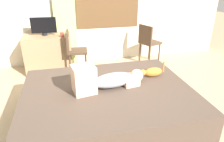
% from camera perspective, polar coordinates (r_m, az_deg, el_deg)
% --- Properties ---
extents(ground_plane, '(16.00, 16.00, 0.00)m').
position_cam_1_polar(ground_plane, '(2.91, -0.40, -13.68)').
color(ground_plane, tan).
extents(bed, '(2.16, 1.68, 0.51)m').
position_cam_1_polar(bed, '(2.76, -1.09, -9.65)').
color(bed, '#38383D').
rests_on(bed, ground).
extents(person_lying, '(0.94, 0.40, 0.34)m').
position_cam_1_polar(person_lying, '(2.61, -1.63, -2.30)').
color(person_lying, '#8C939E').
rests_on(person_lying, bed).
extents(cat, '(0.36, 0.12, 0.21)m').
position_cam_1_polar(cat, '(2.97, 10.87, -0.28)').
color(cat, '#C67A2D').
rests_on(cat, bed).
extents(desk, '(0.90, 0.56, 0.74)m').
position_cam_1_polar(desk, '(4.46, -16.86, 4.71)').
color(desk, '#997A56').
rests_on(desk, ground).
extents(tv_monitor, '(0.48, 0.10, 0.35)m').
position_cam_1_polar(tv_monitor, '(4.32, -18.14, 11.57)').
color(tv_monitor, black).
rests_on(tv_monitor, desk).
extents(cup, '(0.06, 0.06, 0.09)m').
position_cam_1_polar(cup, '(4.14, -13.47, 9.63)').
color(cup, '#B23D38').
rests_on(cup, desk).
extents(chair_by_desk, '(0.41, 0.41, 0.86)m').
position_cam_1_polar(chair_by_desk, '(4.16, -10.44, 5.96)').
color(chair_by_desk, '#4C3828').
rests_on(chair_by_desk, ground).
extents(chair_spare, '(0.50, 0.50, 0.86)m').
position_cam_1_polar(chair_spare, '(4.67, 9.83, 8.09)').
color(chair_spare, '#4C3828').
rests_on(chair_spare, ground).
extents(curtain_left, '(0.44, 0.06, 2.63)m').
position_cam_1_polar(curtain_left, '(4.52, -13.15, 17.73)').
color(curtain_left, '#ADCC75').
rests_on(curtain_left, ground).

